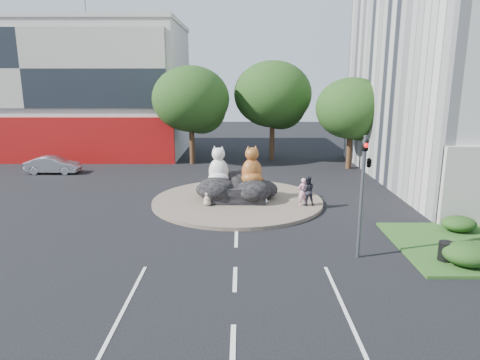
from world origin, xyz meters
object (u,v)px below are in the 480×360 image
object	(u,v)px
kitten_calico	(207,198)
pedestrian_pink	(303,192)
pedestrian_dark	(307,191)
cat_white	(219,165)
litter_bin	(446,251)
parked_car	(53,165)
cat_tabby	(252,165)
kitten_white	(264,196)

from	to	relation	value
kitten_calico	pedestrian_pink	size ratio (longest dim) A/B	0.54
pedestrian_pink	pedestrian_dark	size ratio (longest dim) A/B	0.94
cat_white	litter_bin	size ratio (longest dim) A/B	2.97
kitten_calico	pedestrian_dark	distance (m)	5.63
pedestrian_pink	litter_bin	xyz separation A→B (m)	(4.63, -7.32, -0.49)
cat_white	pedestrian_dark	distance (m)	5.39
pedestrian_pink	parked_car	size ratio (longest dim) A/B	0.39
cat_white	litter_bin	distance (m)	13.02
kitten_calico	litter_bin	size ratio (longest dim) A/B	1.12
kitten_calico	parked_car	size ratio (longest dim) A/B	0.21
pedestrian_dark	litter_bin	bearing A→B (deg)	116.67
pedestrian_dark	litter_bin	distance (m)	8.56
cat_white	cat_tabby	distance (m)	1.96
cat_tabby	parked_car	world-z (taller)	cat_tabby
kitten_white	kitten_calico	bearing A→B (deg)	134.86
cat_white	kitten_calico	bearing A→B (deg)	-98.71
cat_white	pedestrian_pink	distance (m)	5.16
cat_white	parked_car	xyz separation A→B (m)	(-13.25, 7.80, -1.56)
pedestrian_pink	cat_white	bearing A→B (deg)	-36.04
cat_tabby	parked_car	distance (m)	17.23
parked_car	pedestrian_pink	bearing A→B (deg)	-117.23
pedestrian_dark	parked_car	bearing A→B (deg)	-31.00
cat_tabby	pedestrian_dark	bearing A→B (deg)	-40.29
pedestrian_pink	litter_bin	size ratio (longest dim) A/B	2.07
pedestrian_dark	kitten_calico	bearing A→B (deg)	-3.73
parked_car	litter_bin	world-z (taller)	parked_car
kitten_calico	kitten_white	bearing A→B (deg)	28.98
kitten_white	parked_car	world-z (taller)	parked_car
cat_tabby	pedestrian_dark	distance (m)	3.58
kitten_calico	parked_car	bearing A→B (deg)	166.07
cat_tabby	kitten_white	size ratio (longest dim) A/B	2.71
pedestrian_dark	litter_bin	world-z (taller)	pedestrian_dark
cat_white	kitten_calico	distance (m)	2.28
kitten_calico	litter_bin	bearing A→B (deg)	-13.81
cat_tabby	kitten_calico	world-z (taller)	cat_tabby
cat_white	litter_bin	world-z (taller)	cat_white
cat_tabby	litter_bin	distance (m)	11.57
pedestrian_pink	pedestrian_dark	xyz separation A→B (m)	(0.26, 0.02, 0.05)
kitten_calico	pedestrian_dark	xyz separation A→B (m)	(5.61, 0.04, 0.41)
cat_white	pedestrian_pink	bearing A→B (deg)	-5.55
pedestrian_dark	parked_car	size ratio (longest dim) A/B	0.41
cat_tabby	litter_bin	bearing A→B (deg)	-66.29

